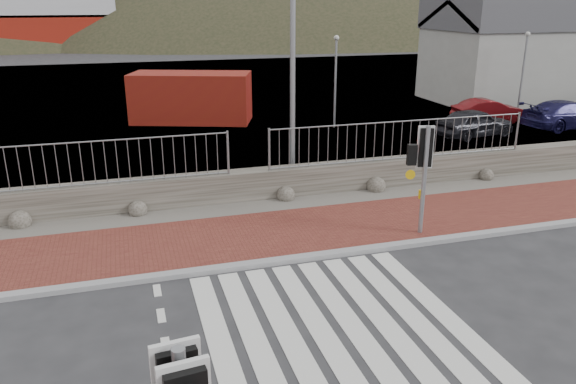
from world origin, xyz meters
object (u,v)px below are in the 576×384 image
object	(u,v)px
streetlight	(298,19)
car_a	(474,123)
shipping_container	(191,97)
car_b	(488,111)
traffic_signal_far	(424,158)
car_c	(567,115)

from	to	relation	value
streetlight	car_a	world-z (taller)	streetlight
shipping_container	car_b	size ratio (longest dim) A/B	1.64
streetlight	car_a	size ratio (longest dim) A/B	2.52
car_a	car_b	size ratio (longest dim) A/B	1.05
streetlight	shipping_container	bearing A→B (deg)	107.44
traffic_signal_far	car_a	distance (m)	11.76
streetlight	car_a	bearing A→B (deg)	32.86
shipping_container	car_c	size ratio (longest dim) A/B	1.27
car_a	car_c	bearing A→B (deg)	-97.34
shipping_container	traffic_signal_far	bearing A→B (deg)	-57.51
shipping_container	car_c	bearing A→B (deg)	-2.19
shipping_container	car_a	size ratio (longest dim) A/B	1.56
traffic_signal_far	shipping_container	distance (m)	16.00
traffic_signal_far	shipping_container	xyz separation A→B (m)	(-3.61, 15.57, -0.86)
traffic_signal_far	streetlight	size ratio (longest dim) A/B	0.31
car_a	shipping_container	bearing A→B (deg)	49.04
traffic_signal_far	car_c	bearing A→B (deg)	-129.82
car_c	streetlight	bearing A→B (deg)	103.61
streetlight	car_b	world-z (taller)	streetlight
traffic_signal_far	car_b	xyz separation A→B (m)	(9.93, 11.25, -1.46)
car_a	car_c	size ratio (longest dim) A/B	0.82
streetlight	car_b	xyz separation A→B (m)	(11.69, 6.70, -4.52)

